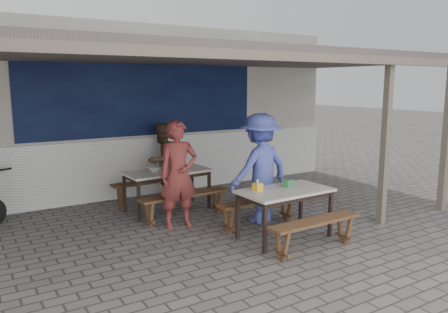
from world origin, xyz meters
name	(u,v)px	position (x,y,z in m)	size (l,w,h in m)	color
ground	(234,232)	(0.00, 0.00, 0.00)	(60.00, 60.00, 0.00)	slate
back_wall	(145,110)	(0.00, 3.58, 1.72)	(9.00, 1.28, 3.50)	beige
warung_roof	(205,58)	(0.02, 0.90, 2.71)	(9.00, 4.21, 2.81)	#534B47
table_left	(167,174)	(-0.37, 1.65, 0.67)	(1.55, 0.82, 0.75)	silver
bench_left_street	(185,200)	(-0.35, 1.00, 0.34)	(1.63, 0.35, 0.45)	brown
bench_left_wall	(153,185)	(-0.40, 2.29, 0.34)	(1.63, 0.35, 0.45)	brown
table_right	(285,195)	(0.52, -0.60, 0.67)	(1.39, 0.79, 0.75)	silver
bench_right_street	(315,228)	(0.53, -1.24, 0.34)	(1.49, 0.31, 0.45)	brown
bench_right_wall	(259,206)	(0.51, 0.04, 0.34)	(1.49, 0.31, 0.45)	brown
patron_street_side	(179,175)	(-0.60, 0.70, 0.87)	(0.63, 0.42, 1.74)	maroon
patron_wall_side	(162,161)	(-0.05, 2.59, 0.76)	(0.74, 0.57, 1.52)	brown
patron_right_table	(260,168)	(0.68, 0.26, 0.92)	(1.18, 0.68, 1.83)	#4C59BA
tissue_box	(257,187)	(0.12, -0.45, 0.81)	(0.12, 0.12, 0.12)	yellow
donation_box	(288,183)	(0.67, -0.48, 0.80)	(0.16, 0.11, 0.11)	#347546
condiment_jar	(173,166)	(-0.19, 1.81, 0.79)	(0.07, 0.07, 0.08)	white
condiment_bowl	(154,170)	(-0.60, 1.72, 0.77)	(0.20, 0.20, 0.05)	silver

